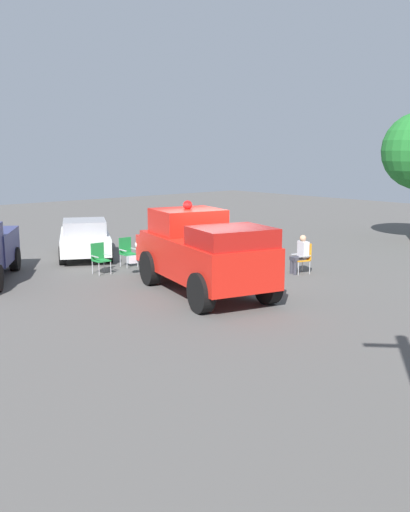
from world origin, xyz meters
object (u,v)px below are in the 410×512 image
at_px(traffic_cone, 183,253).
at_px(lawn_chair_spare, 99,256).
at_px(lawn_chair_near_truck, 304,256).
at_px(classic_hot_rod, 85,237).
at_px(spectator_seated, 300,253).
at_px(vintage_fire_truck, 201,251).
at_px(lawn_chair_by_car, 127,250).

bearing_deg(traffic_cone, lawn_chair_spare, -2.08).
bearing_deg(lawn_chair_near_truck, traffic_cone, -68.49).
distance_m(classic_hot_rod, traffic_cone, 3.95).
bearing_deg(spectator_seated, vintage_fire_truck, -3.49).
bearing_deg(lawn_chair_near_truck, vintage_fire_truck, -3.96).
bearing_deg(lawn_chair_near_truck, spectator_seated, -18.67).
height_order(lawn_chair_by_car, spectator_seated, spectator_seated).
bearing_deg(lawn_chair_near_truck, lawn_chair_by_car, -51.92).
xyz_separation_m(classic_hot_rod, lawn_chair_near_truck, (-3.94, 7.54, -0.16)).
distance_m(classic_hot_rod, lawn_chair_by_car, 2.69).
bearing_deg(lawn_chair_by_car, lawn_chair_spare, 16.78).
relative_size(classic_hot_rod, spectator_seated, 3.65).
bearing_deg(traffic_cone, lawn_chair_near_truck, 111.51).
xyz_separation_m(lawn_chair_spare, traffic_cone, (-3.47, 0.13, -0.28)).
bearing_deg(vintage_fire_truck, lawn_chair_near_truck, 176.04).
bearing_deg(vintage_fire_truck, classic_hot_rod, -92.59).
bearing_deg(traffic_cone, classic_hot_rod, -55.19).
relative_size(classic_hot_rod, traffic_cone, 7.42).
xyz_separation_m(vintage_fire_truck, lawn_chair_by_car, (-0.47, -4.56, -0.61)).
height_order(vintage_fire_truck, spectator_seated, vintage_fire_truck).
distance_m(vintage_fire_truck, lawn_chair_near_truck, 4.32).
bearing_deg(lawn_chair_spare, classic_hot_rod, -111.59).
relative_size(vintage_fire_truck, classic_hot_rod, 1.34).
height_order(lawn_chair_near_truck, lawn_chair_spare, same).
xyz_separation_m(classic_hot_rod, lawn_chair_by_car, (-0.14, 2.69, -0.16)).
distance_m(classic_hot_rod, lawn_chair_spare, 3.33).
relative_size(spectator_seated, traffic_cone, 2.03).
relative_size(lawn_chair_by_car, lawn_chair_spare, 1.00).
height_order(vintage_fire_truck, traffic_cone, vintage_fire_truck).
height_order(vintage_fire_truck, lawn_chair_by_car, vintage_fire_truck).
distance_m(vintage_fire_truck, lawn_chair_by_car, 4.62).
height_order(classic_hot_rod, lawn_chair_spare, classic_hot_rod).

